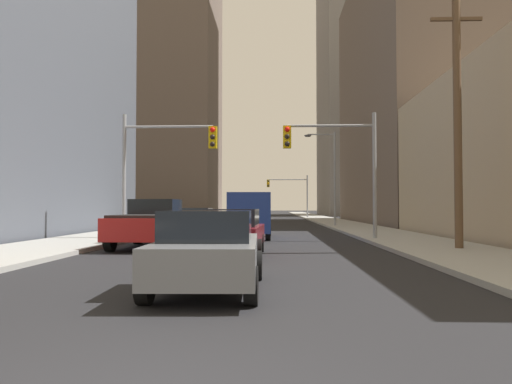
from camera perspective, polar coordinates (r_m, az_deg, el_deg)
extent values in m
cube|color=#9E9E99|center=(54.07, -6.94, -3.37)|extent=(3.96, 160.00, 0.15)
cube|color=#9E9E99|center=(53.75, 8.64, -3.37)|extent=(3.96, 160.00, 0.15)
cube|color=maroon|center=(19.15, -12.59, -4.11)|extent=(2.12, 5.44, 0.80)
cube|color=black|center=(20.07, -11.87, -1.86)|extent=(1.84, 1.84, 0.70)
cube|color=black|center=(17.83, -13.69, -2.83)|extent=(1.81, 2.41, 0.10)
cylinder|color=black|center=(21.08, -13.94, -4.97)|extent=(0.28, 0.80, 0.80)
cylinder|color=black|center=(20.64, -8.79, -5.07)|extent=(0.28, 0.80, 0.80)
cylinder|color=black|center=(17.79, -17.03, -5.54)|extent=(0.28, 0.80, 0.80)
cylinder|color=black|center=(17.26, -10.97, -5.71)|extent=(0.28, 0.80, 0.80)
cube|color=navy|center=(24.16, -0.78, -2.45)|extent=(2.18, 5.27, 1.90)
cube|color=black|center=(26.76, -0.50, -1.49)|extent=(1.76, 0.08, 0.60)
cylinder|color=black|center=(25.91, -2.73, -4.50)|extent=(0.24, 0.72, 0.72)
cylinder|color=black|center=(25.82, 1.54, -4.51)|extent=(0.24, 0.72, 0.72)
cylinder|color=black|center=(22.60, -3.44, -4.90)|extent=(0.24, 0.72, 0.72)
cylinder|color=black|center=(22.50, 1.45, -4.92)|extent=(0.24, 0.72, 0.72)
cube|color=slate|center=(9.19, -5.62, -7.69)|extent=(1.91, 4.25, 0.65)
cube|color=black|center=(9.00, -5.74, -3.98)|extent=(1.64, 1.94, 0.55)
cylinder|color=black|center=(10.69, -9.29, -8.59)|extent=(0.22, 0.64, 0.64)
cylinder|color=black|center=(10.49, 0.11, -8.75)|extent=(0.22, 0.64, 0.64)
cylinder|color=black|center=(8.10, -13.12, -10.78)|extent=(0.22, 0.64, 0.64)
cylinder|color=black|center=(7.83, -0.59, -11.13)|extent=(0.22, 0.64, 0.64)
cube|color=maroon|center=(15.57, -2.77, -5.26)|extent=(1.96, 4.27, 0.65)
cube|color=black|center=(15.40, -2.82, -3.07)|extent=(1.66, 1.96, 0.55)
cylinder|color=black|center=(17.02, -5.30, -6.06)|extent=(0.22, 0.64, 0.64)
cylinder|color=black|center=(16.88, 0.56, -6.10)|extent=(0.22, 0.64, 0.64)
cylinder|color=black|center=(14.37, -6.69, -6.85)|extent=(0.22, 0.64, 0.64)
cylinder|color=black|center=(14.21, 0.26, -6.92)|extent=(0.22, 0.64, 0.64)
cube|color=#C6B793|center=(30.14, -6.94, -3.57)|extent=(1.87, 4.23, 0.65)
cube|color=black|center=(29.98, -6.98, -2.43)|extent=(1.62, 1.93, 0.55)
cylinder|color=black|center=(31.62, -8.10, -4.07)|extent=(0.22, 0.64, 0.64)
cylinder|color=black|center=(31.36, -4.99, -4.10)|extent=(0.22, 0.64, 0.64)
cylinder|color=black|center=(28.98, -9.05, -4.27)|extent=(0.22, 0.64, 0.64)
cylinder|color=black|center=(28.69, -5.65, -4.31)|extent=(0.22, 0.64, 0.64)
cylinder|color=gray|center=(23.52, -15.49, 1.72)|extent=(0.18, 0.18, 6.00)
cylinder|color=gray|center=(23.24, -10.41, 7.68)|extent=(4.24, 0.12, 0.12)
cube|color=gold|center=(22.80, -5.17, 6.51)|extent=(0.38, 0.30, 1.05)
sphere|color=red|center=(22.68, -5.22, 7.42)|extent=(0.24, 0.24, 0.24)
sphere|color=black|center=(22.63, -5.23, 6.57)|extent=(0.24, 0.24, 0.24)
sphere|color=black|center=(22.59, -5.23, 5.72)|extent=(0.24, 0.24, 0.24)
cylinder|color=gray|center=(22.91, 13.98, 1.80)|extent=(0.18, 0.18, 6.00)
cylinder|color=gray|center=(22.86, 8.89, 7.83)|extent=(4.07, 0.12, 0.12)
cube|color=gold|center=(22.63, 3.73, 6.57)|extent=(0.38, 0.30, 1.05)
sphere|color=red|center=(22.51, 3.75, 7.49)|extent=(0.24, 0.24, 0.24)
sphere|color=black|center=(22.46, 3.75, 6.63)|extent=(0.24, 0.24, 0.24)
sphere|color=black|center=(22.41, 3.75, 5.77)|extent=(0.24, 0.24, 0.24)
cylinder|color=gray|center=(66.92, 6.15, -0.56)|extent=(0.18, 0.18, 6.00)
cylinder|color=gray|center=(66.88, 3.81, 1.49)|extent=(5.46, 0.12, 0.12)
cube|color=gold|center=(66.83, 1.47, 1.04)|extent=(0.38, 0.30, 1.05)
sphere|color=black|center=(66.68, 1.47, 1.34)|extent=(0.24, 0.24, 0.24)
sphere|color=#F9A514|center=(66.66, 1.47, 1.05)|extent=(0.24, 0.24, 0.24)
sphere|color=black|center=(66.64, 1.47, 0.75)|extent=(0.24, 0.24, 0.24)
cylinder|color=brown|center=(18.46, 22.93, 8.46)|extent=(0.28, 0.28, 9.66)
cube|color=brown|center=(19.35, 22.80, 18.50)|extent=(1.80, 0.12, 0.12)
cylinder|color=gray|center=(37.93, 9.40, 1.51)|extent=(0.16, 0.16, 7.50)
cylinder|color=gray|center=(38.18, 7.79, 6.84)|extent=(2.11, 0.10, 0.10)
ellipsoid|color=#4C4C51|center=(38.07, 6.20, 6.70)|extent=(0.56, 0.32, 0.20)
cube|color=#66564C|center=(103.33, -11.32, 15.29)|extent=(22.76, 23.91, 63.72)
cube|color=#66564C|center=(52.19, 23.04, 11.07)|extent=(19.47, 28.58, 26.14)
cube|color=gray|center=(98.21, 13.84, 17.29)|extent=(19.61, 23.75, 67.18)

